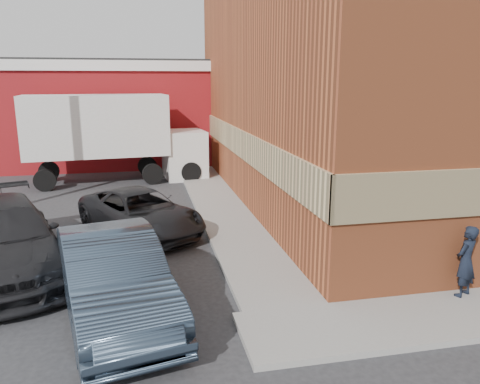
{
  "coord_description": "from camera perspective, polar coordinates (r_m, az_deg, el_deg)",
  "views": [
    {
      "loc": [
        -2.07,
        -8.2,
        4.55
      ],
      "look_at": [
        0.41,
        3.57,
        1.67
      ],
      "focal_mm": 35.0,
      "sensor_mm": 36.0,
      "label": 1
    }
  ],
  "objects": [
    {
      "name": "ground",
      "position": [
        9.6,
        2.09,
        -14.83
      ],
      "size": [
        90.0,
        90.0,
        0.0
      ],
      "primitive_type": "plane",
      "color": "#28282B",
      "rests_on": "ground"
    },
    {
      "name": "brick_building",
      "position": [
        20.18,
        20.22,
        13.04
      ],
      "size": [
        14.25,
        18.25,
        9.36
      ],
      "color": "#AA512B",
      "rests_on": "ground"
    },
    {
      "name": "sidewalk_west",
      "position": [
        17.97,
        -2.97,
        -1.02
      ],
      "size": [
        1.8,
        18.0,
        0.12
      ],
      "primitive_type": "cube",
      "color": "gray",
      "rests_on": "ground"
    },
    {
      "name": "warehouse",
      "position": [
        28.52,
        -20.07,
        9.16
      ],
      "size": [
        16.3,
        8.3,
        5.6
      ],
      "color": "maroon",
      "rests_on": "ground"
    },
    {
      "name": "man",
      "position": [
        10.89,
        25.82,
        -7.6
      ],
      "size": [
        0.66,
        0.58,
        1.53
      ],
      "primitive_type": "imported",
      "rotation": [
        0.0,
        0.0,
        3.6
      ],
      "color": "black",
      "rests_on": "sidewalk_south"
    },
    {
      "name": "sedan",
      "position": [
        9.55,
        -15.22,
        -9.94
      ],
      "size": [
        2.8,
        5.32,
        1.67
      ],
      "primitive_type": "imported",
      "rotation": [
        0.0,
        0.0,
        0.21
      ],
      "color": "#2C3A4A",
      "rests_on": "ground"
    },
    {
      "name": "suv_a",
      "position": [
        14.48,
        -12.07,
        -2.42
      ],
      "size": [
        4.22,
        5.22,
        1.32
      ],
      "primitive_type": "imported",
      "rotation": [
        0.0,
        0.0,
        0.51
      ],
      "color": "black",
      "rests_on": "ground"
    },
    {
      "name": "suv_b",
      "position": [
        12.59,
        -26.99,
        -5.11
      ],
      "size": [
        4.23,
        6.37,
        1.71
      ],
      "primitive_type": "imported",
      "rotation": [
        0.0,
        0.0,
        0.34
      ],
      "color": "black",
      "rests_on": "ground"
    },
    {
      "name": "box_truck",
      "position": [
        21.94,
        -14.99,
        7.04
      ],
      "size": [
        8.16,
        3.13,
        3.93
      ],
      "rotation": [
        0.0,
        0.0,
        0.1
      ],
      "color": "white",
      "rests_on": "ground"
    }
  ]
}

